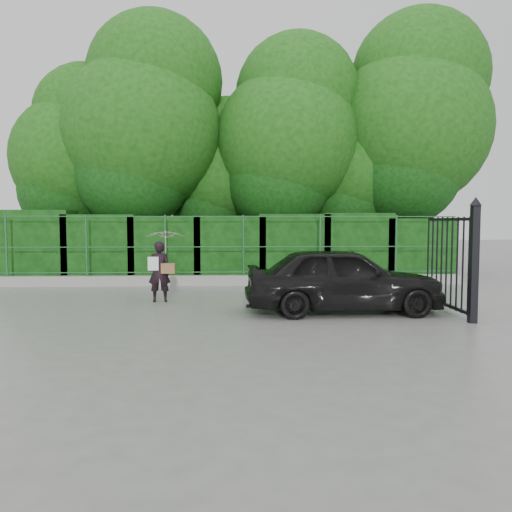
{
  "coord_description": "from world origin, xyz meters",
  "views": [
    {
      "loc": [
        0.12,
        -10.28,
        1.91
      ],
      "look_at": [
        0.63,
        1.3,
        1.1
      ],
      "focal_mm": 35.0,
      "sensor_mm": 36.0,
      "label": 1
    }
  ],
  "objects": [
    {
      "name": "gate",
      "position": [
        4.6,
        -0.72,
        1.19
      ],
      "size": [
        0.22,
        2.33,
        2.36
      ],
      "color": "black",
      "rests_on": "ground"
    },
    {
      "name": "woman",
      "position": [
        -1.54,
        1.57,
        1.13
      ],
      "size": [
        0.89,
        0.91,
        1.71
      ],
      "color": "black",
      "rests_on": "ground"
    },
    {
      "name": "ground",
      "position": [
        0.0,
        0.0,
        0.0
      ],
      "size": [
        80.0,
        80.0,
        0.0
      ],
      "primitive_type": "plane",
      "color": "gray"
    },
    {
      "name": "kerb",
      "position": [
        0.0,
        4.5,
        0.15
      ],
      "size": [
        14.0,
        0.25,
        0.3
      ],
      "primitive_type": "cube",
      "color": "#9E9E99",
      "rests_on": "ground"
    },
    {
      "name": "car",
      "position": [
        2.4,
        0.02,
        0.7
      ],
      "size": [
        4.12,
        1.72,
        1.39
      ],
      "primitive_type": "imported",
      "rotation": [
        0.0,
        0.0,
        1.59
      ],
      "color": "black",
      "rests_on": "ground"
    },
    {
      "name": "hedge",
      "position": [
        -0.08,
        5.5,
        1.06
      ],
      "size": [
        14.2,
        1.2,
        2.25
      ],
      "color": "black",
      "rests_on": "ground"
    },
    {
      "name": "fence",
      "position": [
        0.22,
        4.5,
        1.2
      ],
      "size": [
        14.13,
        0.06,
        1.8
      ],
      "color": "#235830",
      "rests_on": "kerb"
    },
    {
      "name": "trees",
      "position": [
        1.14,
        7.74,
        4.62
      ],
      "size": [
        17.1,
        6.15,
        8.08
      ],
      "color": "black",
      "rests_on": "ground"
    }
  ]
}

